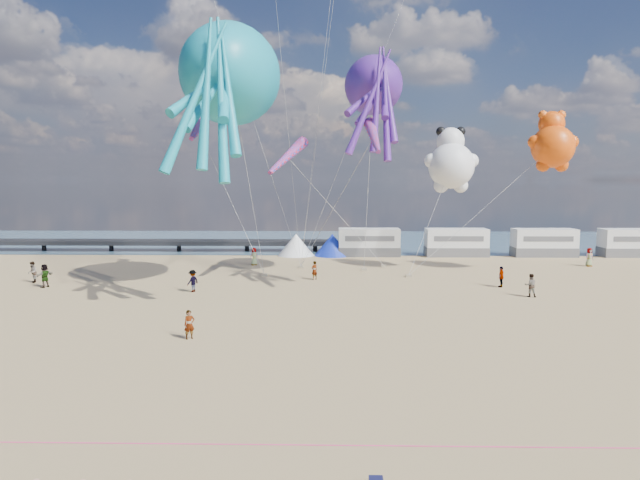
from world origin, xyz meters
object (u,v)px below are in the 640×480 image
at_px(motorhome_3, 632,243).
at_px(beachgoer_7, 531,285).
at_px(kite_panda, 451,166).
at_px(motorhome_2, 544,243).
at_px(sandbag_e, 301,267).
at_px(beachgoer_4, 45,276).
at_px(beachgoer_5, 314,270).
at_px(motorhome_0, 369,242).
at_px(motorhome_1, 456,242).
at_px(beachgoer_2, 193,281).
at_px(windsock_right, 374,137).
at_px(standing_person, 189,325).
at_px(kite_teddy_orange, 553,147).
at_px(windsock_left, 198,128).
at_px(kite_octopus_purple, 373,85).
at_px(windsock_mid, 287,157).
at_px(beachgoer_1, 32,272).
at_px(beachgoer_3, 501,277).
at_px(sandbag_a, 264,275).
at_px(beachgoer_6, 254,256).
at_px(tent_white, 296,245).
at_px(tent_blue, 332,245).
at_px(sandbag_d, 384,266).
at_px(sandbag_b, 364,269).
at_px(kite_octopus_teal, 231,75).
at_px(sandbag_c, 409,276).

distance_m(motorhome_3, beachgoer_7, 28.67).
bearing_deg(kite_panda, motorhome_2, 56.54).
relative_size(motorhome_3, sandbag_e, 13.20).
distance_m(beachgoer_4, beachgoer_5, 21.08).
xyz_separation_m(motorhome_0, motorhome_1, (9.50, 0.00, 0.00)).
bearing_deg(beachgoer_2, windsock_right, 115.60).
bearing_deg(motorhome_1, standing_person, -122.35).
bearing_deg(kite_teddy_orange, motorhome_3, 33.14).
bearing_deg(windsock_left, beachgoer_5, -14.59).
height_order(kite_octopus_purple, windsock_mid, kite_octopus_purple).
xyz_separation_m(beachgoer_1, beachgoer_3, (37.24, -1.15, -0.05)).
height_order(motorhome_3, beachgoer_5, motorhome_3).
height_order(motorhome_2, sandbag_a, motorhome_2).
height_order(beachgoer_2, beachgoer_4, beachgoer_4).
bearing_deg(kite_octopus_purple, sandbag_a, -163.55).
xyz_separation_m(windsock_left, windsock_right, (14.33, -8.52, -1.35)).
bearing_deg(beachgoer_1, motorhome_0, 95.98).
relative_size(motorhome_1, beachgoer_6, 3.83).
bearing_deg(windsock_right, sandbag_e, 110.14).
relative_size(tent_white, windsock_mid, 0.63).
relative_size(beachgoer_3, kite_panda, 0.23).
bearing_deg(windsock_mid, standing_person, -78.55).
height_order(tent_blue, beachgoer_5, tent_blue).
distance_m(motorhome_0, beachgoer_7, 24.10).
relative_size(beachgoer_5, windsock_right, 0.32).
height_order(beachgoer_5, kite_octopus_purple, kite_octopus_purple).
relative_size(sandbag_d, kite_octopus_purple, 0.04).
xyz_separation_m(standing_person, beachgoer_1, (-16.73, 16.02, 0.10)).
bearing_deg(kite_panda, windsock_left, -156.64).
relative_size(motorhome_1, tent_white, 1.65).
height_order(motorhome_3, beachgoer_3, motorhome_3).
height_order(motorhome_3, sandbag_b, motorhome_3).
bearing_deg(motorhome_1, kite_panda, -105.51).
height_order(sandbag_d, kite_octopus_purple, kite_octopus_purple).
xyz_separation_m(tent_white, kite_panda, (14.60, -10.44, 8.33)).
bearing_deg(standing_person, kite_octopus_teal, 61.25).
bearing_deg(beachgoer_6, kite_octopus_purple, 110.48).
relative_size(sandbag_c, kite_teddy_orange, 0.08).
distance_m(beachgoer_7, kite_octopus_teal, 26.59).
relative_size(motorhome_3, sandbag_b, 13.20).
distance_m(beachgoer_7, sandbag_d, 16.54).
relative_size(tent_blue, sandbag_c, 8.00).
xyz_separation_m(sandbag_a, sandbag_b, (8.78, 3.13, 0.00)).
relative_size(sandbag_b, sandbag_e, 1.00).
bearing_deg(tent_blue, beachgoer_5, -95.69).
xyz_separation_m(beachgoer_4, beachgoer_6, (14.60, 11.87, -0.04)).
relative_size(motorhome_1, kite_octopus_purple, 0.59).
height_order(tent_white, sandbag_a, tent_white).
height_order(beachgoer_3, beachgoer_4, beachgoer_4).
distance_m(motorhome_3, sandbag_d, 28.83).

